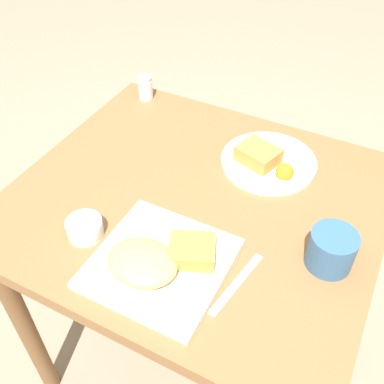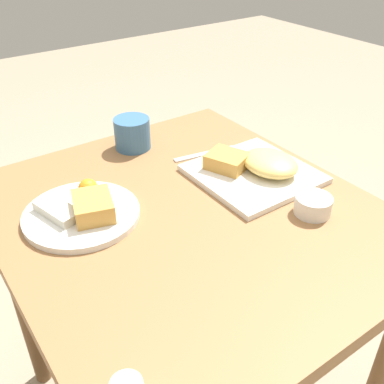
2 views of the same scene
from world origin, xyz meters
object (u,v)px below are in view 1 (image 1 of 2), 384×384
object	(u,v)px
salt_shaker	(145,89)
butter_knife	(237,284)
plate_square_near	(158,261)
plate_oval_far	(268,160)
sauce_ramekin	(85,228)
coffee_mug	(331,250)

from	to	relation	value
salt_shaker	butter_knife	distance (m)	0.72
plate_square_near	plate_oval_far	world-z (taller)	plate_square_near
plate_square_near	butter_knife	distance (m)	0.16
sauce_ramekin	coffee_mug	size ratio (longest dim) A/B	0.82
sauce_ramekin	butter_knife	bearing A→B (deg)	4.84
plate_square_near	sauce_ramekin	bearing A→B (deg)	178.05
sauce_ramekin	salt_shaker	size ratio (longest dim) A/B	1.09
plate_square_near	sauce_ramekin	distance (m)	0.18
plate_oval_far	butter_knife	xyz separation A→B (m)	(0.07, -0.37, -0.01)
salt_shaker	coffee_mug	bearing A→B (deg)	-29.35
plate_oval_far	sauce_ramekin	bearing A→B (deg)	-123.70
plate_square_near	coffee_mug	xyz separation A→B (m)	(0.30, 0.17, 0.02)
plate_oval_far	sauce_ramekin	distance (m)	0.48
sauce_ramekin	salt_shaker	bearing A→B (deg)	108.09
sauce_ramekin	coffee_mug	bearing A→B (deg)	18.50
plate_square_near	coffee_mug	bearing A→B (deg)	29.30
coffee_mug	salt_shaker	bearing A→B (deg)	150.65
plate_oval_far	coffee_mug	world-z (taller)	coffee_mug
plate_square_near	plate_oval_far	bearing A→B (deg)	78.46
plate_oval_far	sauce_ramekin	xyz separation A→B (m)	(-0.27, -0.40, 0.01)
plate_oval_far	butter_knife	size ratio (longest dim) A/B	1.40
sauce_ramekin	salt_shaker	world-z (taller)	salt_shaker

